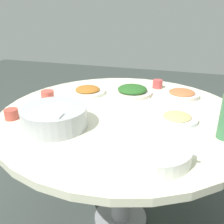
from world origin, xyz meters
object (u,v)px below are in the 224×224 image
(dish_tofu_braise, at_px, (182,94))
(tea_cup_far, at_px, (48,96))
(dish_stirfry, at_px, (88,91))
(dish_noodles, at_px, (177,118))
(dish_greens, at_px, (132,91))
(tea_cup_near, at_px, (158,84))
(rice_bowl, at_px, (54,117))
(round_dining_table, at_px, (122,130))
(tea_cup_side, at_px, (11,114))
(soup_bowl, at_px, (154,152))

(dish_tofu_braise, relative_size, tea_cup_far, 2.87)
(dish_stirfry, relative_size, tea_cup_far, 3.04)
(dish_noodles, relative_size, dish_greens, 0.84)
(dish_greens, distance_m, tea_cup_near, 0.22)
(rice_bowl, height_order, dish_noodles, rice_bowl)
(tea_cup_near, bearing_deg, rice_bowl, -28.20)
(round_dining_table, height_order, rice_bowl, rice_bowl)
(dish_greens, relative_size, tea_cup_side, 3.60)
(round_dining_table, relative_size, dish_noodles, 6.42)
(soup_bowl, relative_size, tea_cup_side, 4.48)
(dish_noodles, bearing_deg, rice_bowl, -66.91)
(soup_bowl, distance_m, dish_greens, 0.70)
(dish_tofu_braise, height_order, tea_cup_side, tea_cup_side)
(soup_bowl, distance_m, tea_cup_near, 0.85)
(tea_cup_far, bearing_deg, tea_cup_side, -11.03)
(dish_noodles, height_order, tea_cup_far, tea_cup_far)
(dish_stirfry, xyz_separation_m, tea_cup_side, (0.46, -0.22, 0.01))
(dish_tofu_braise, distance_m, dish_greens, 0.30)
(tea_cup_near, xyz_separation_m, tea_cup_side, (0.70, -0.63, -0.00))
(soup_bowl, height_order, dish_noodles, soup_bowl)
(round_dining_table, distance_m, rice_bowl, 0.39)
(round_dining_table, relative_size, tea_cup_side, 19.30)
(rice_bowl, xyz_separation_m, tea_cup_far, (-0.28, -0.20, -0.02))
(dish_tofu_braise, bearing_deg, dish_noodles, -1.18)
(dish_greens, xyz_separation_m, tea_cup_side, (0.52, -0.50, 0.00))
(round_dining_table, relative_size, tea_cup_near, 19.63)
(dish_stirfry, bearing_deg, dish_noodles, 66.61)
(soup_bowl, height_order, dish_stirfry, soup_bowl)
(dish_greens, bearing_deg, rice_bowl, -24.79)
(dish_stirfry, xyz_separation_m, dish_noodles, (0.24, 0.57, -0.00))
(dish_tofu_braise, bearing_deg, tea_cup_side, -54.22)
(rice_bowl, distance_m, tea_cup_far, 0.34)
(rice_bowl, xyz_separation_m, dish_noodles, (-0.23, 0.54, -0.04))
(dish_stirfry, relative_size, tea_cup_side, 3.32)
(rice_bowl, distance_m, tea_cup_near, 0.81)
(tea_cup_near, height_order, tea_cup_far, tea_cup_far)
(soup_bowl, relative_size, dish_tofu_braise, 1.43)
(dish_tofu_braise, bearing_deg, round_dining_table, -41.15)
(tea_cup_near, height_order, tea_cup_side, tea_cup_near)
(dish_noodles, bearing_deg, round_dining_table, -95.08)
(round_dining_table, xyz_separation_m, rice_bowl, (0.26, -0.26, 0.16))
(round_dining_table, xyz_separation_m, tea_cup_far, (-0.02, -0.45, 0.14))
(soup_bowl, xyz_separation_m, dish_tofu_braise, (-0.72, 0.07, -0.01))
(rice_bowl, height_order, dish_greens, rice_bowl)
(dish_tofu_braise, bearing_deg, rice_bowl, -42.97)
(soup_bowl, xyz_separation_m, dish_greens, (-0.67, -0.23, -0.00))
(tea_cup_far, xyz_separation_m, tea_cup_side, (0.26, -0.05, -0.01))
(dish_stirfry, bearing_deg, tea_cup_side, -25.62)
(tea_cup_side, bearing_deg, round_dining_table, 115.50)
(dish_noodles, distance_m, tea_cup_side, 0.82)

